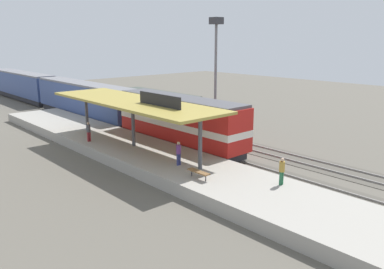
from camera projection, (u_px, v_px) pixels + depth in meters
The scene contains 14 objects.
ground_plane at pixel (193, 143), 37.03m from camera, with size 120.00×120.00×0.00m, color #5B564C.
track_near at pixel (176, 146), 35.72m from camera, with size 3.20×110.00×0.16m.
track_far at pixel (212, 138), 38.72m from camera, with size 3.20×110.00×0.16m.
platform at pixel (134, 151), 32.61m from camera, with size 6.00×44.00×0.90m, color #9E998E.
station_canopy at pixel (133, 103), 31.57m from camera, with size 5.20×18.00×4.70m.
platform_bench at pixel (199, 172), 24.78m from camera, with size 0.44×1.70×0.50m.
locomotive at pixel (179, 121), 34.84m from camera, with size 2.93×14.43×4.44m.
passenger_carriage_front at pixel (84, 100), 47.79m from camera, with size 2.90×20.00×4.24m.
passenger_carriage_rear at pixel (22, 85), 62.74m from camera, with size 2.90×20.00×4.24m.
freight_car at pixel (158, 107), 44.52m from camera, with size 2.80×12.00×3.54m.
light_mast at pixel (216, 50), 40.79m from camera, with size 1.10×1.10×11.70m.
person_waiting at pixel (179, 152), 27.33m from camera, with size 0.34×0.34×1.71m.
person_walking at pixel (282, 170), 23.63m from camera, with size 0.34×0.34×1.71m.
person_boarding at pixel (89, 131), 33.68m from camera, with size 0.34×0.34×1.71m.
Camera 1 is at (-22.11, -26.44, 9.56)m, focal length 36.62 mm.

